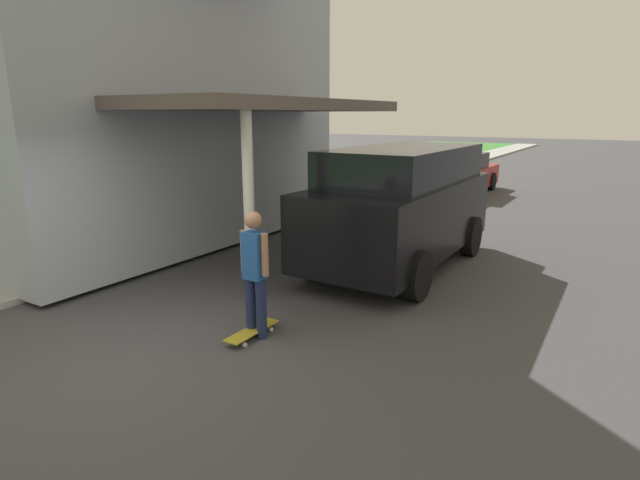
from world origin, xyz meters
TOP-DOWN VIEW (x-y plane):
  - ground_plane at (0.00, 0.00)m, footprint 120.00×120.00m
  - lawn at (-8.00, 6.00)m, footprint 10.00×80.00m
  - sidewalk at (-3.60, 6.00)m, footprint 1.80×80.00m
  - house at (-7.35, 4.09)m, footprint 13.26×8.74m
  - lawn_tree_near at (-5.48, 3.66)m, footprint 3.36×3.36m
  - suv_parked at (1.29, 4.85)m, footprint 2.04×4.68m
  - car_down_street at (-0.48, 14.08)m, footprint 1.98×4.59m
  - skateboarder at (0.95, 1.11)m, footprint 0.41×0.21m
  - skateboard at (0.92, 1.05)m, footprint 0.23×0.84m

SIDE VIEW (x-z plane):
  - ground_plane at x=0.00m, z-range 0.00..0.00m
  - lawn at x=-8.00m, z-range 0.00..0.08m
  - sidewalk at x=-3.60m, z-range 0.00..0.10m
  - skateboard at x=0.92m, z-range 0.03..0.13m
  - car_down_street at x=-0.48m, z-range -0.02..1.37m
  - skateboarder at x=0.95m, z-range 0.08..1.68m
  - suv_parked at x=1.29m, z-range 0.07..2.23m
  - house at x=-7.35m, z-range 0.24..8.94m
  - lawn_tree_near at x=-5.48m, z-range 1.57..7.97m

